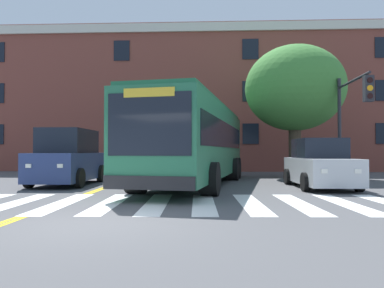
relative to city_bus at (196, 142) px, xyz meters
The scene contains 10 objects.
ground_plane 8.83m from the city_bus, 101.87° to the right, with size 120.00×120.00×0.00m, color #4C4C4F.
crosswalk 6.17m from the city_bus, 104.72° to the right, with size 17.06×4.64×0.01m.
lane_line_yellow_inner 9.18m from the city_bus, 113.02° to the left, with size 0.12×36.00×0.01m, color gold.
lane_line_yellow_outer 9.12m from the city_bus, 112.08° to the left, with size 0.12×36.00×0.01m, color gold.
city_bus is the anchor object (origin of this frame).
car_navy_near_lane 5.38m from the city_bus, behind, with size 2.20×4.71×2.31m.
car_silver_far_lane 4.98m from the city_bus, 13.06° to the right, with size 2.09×4.49×1.88m.
traffic_light_near_corner 6.82m from the city_bus, ahead, with size 0.34×3.57×4.81m.
street_tree_curbside_large 7.38m from the city_bus, 41.19° to the left, with size 7.15×7.20×7.03m.
building_facade 15.29m from the city_bus, 94.14° to the left, with size 33.31×10.02×10.34m.
Camera 1 is at (2.30, -7.16, 1.39)m, focal length 35.00 mm.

